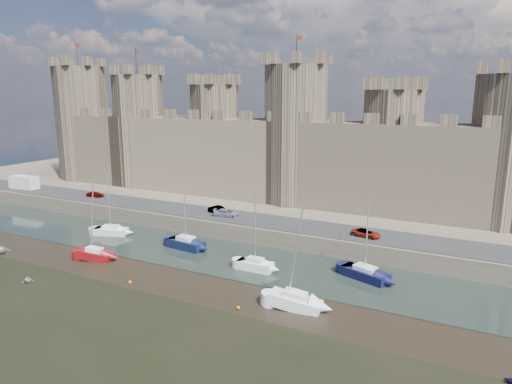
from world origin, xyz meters
TOP-DOWN VIEW (x-y plane):
  - ground at (0.00, 0.00)m, footprint 160.00×160.00m
  - water_channel at (0.00, 24.00)m, footprint 160.00×12.00m
  - quay at (0.00, 60.00)m, footprint 160.00×60.00m
  - road at (0.00, 34.00)m, footprint 160.00×7.00m
  - castle at (-0.64, 48.00)m, footprint 108.50×11.00m
  - car_0 at (-31.24, 34.29)m, footprint 3.40×1.87m
  - car_1 at (-5.10, 34.54)m, footprint 3.86×1.88m
  - car_2 at (-3.16, 33.53)m, footprint 4.31×2.39m
  - car_3 at (18.26, 33.15)m, footprint 4.13×2.61m
  - van at (-49.43, 33.50)m, footprint 5.99×2.79m
  - sailboat_0 at (-18.06, 24.45)m, footprint 5.35×3.42m
  - sailboat_1 at (-4.28, 24.47)m, footprint 5.68×2.73m
  - sailboat_2 at (7.72, 21.86)m, footprint 4.49×1.77m
  - sailboat_3 at (20.20, 25.20)m, footprint 5.97×3.91m
  - sailboat_4 at (-12.20, 15.68)m, footprint 4.79×2.98m
  - sailboat_5 at (15.81, 14.80)m, footprint 5.41×2.61m
  - dinghy_3 at (-13.58, 6.93)m, footprint 1.86×1.78m
  - buoy_1 at (-2.99, 11.92)m, footprint 0.39×0.39m
  - buoy_3 at (10.88, 12.00)m, footprint 0.38×0.38m

SIDE VIEW (x-z plane):
  - ground at x=0.00m, z-range 0.00..0.00m
  - water_channel at x=0.00m, z-range 0.00..0.08m
  - buoy_3 at x=10.88m, z-range 0.00..0.38m
  - buoy_1 at x=-2.99m, z-range 0.00..0.39m
  - dinghy_3 at x=-13.58m, z-range 0.00..0.77m
  - sailboat_0 at x=-18.06m, z-range -3.92..5.41m
  - sailboat_3 at x=20.20m, z-range -4.12..5.64m
  - sailboat_4 at x=-12.20m, z-range -4.47..6.00m
  - sailboat_2 at x=7.72m, z-range -4.05..5.62m
  - sailboat_5 at x=15.81m, z-range -4.82..6.41m
  - sailboat_1 at x=-4.28m, z-range -4.64..6.33m
  - quay at x=0.00m, z-range 0.00..2.50m
  - road at x=0.00m, z-range 2.50..2.60m
  - car_3 at x=18.26m, z-range 2.50..3.56m
  - car_0 at x=-31.24m, z-range 2.50..3.60m
  - car_2 at x=-3.16m, z-range 2.50..3.68m
  - car_1 at x=-5.10m, z-range 2.50..3.72m
  - van at x=-49.43m, z-range 2.50..5.04m
  - castle at x=-0.64m, z-range -2.83..26.17m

